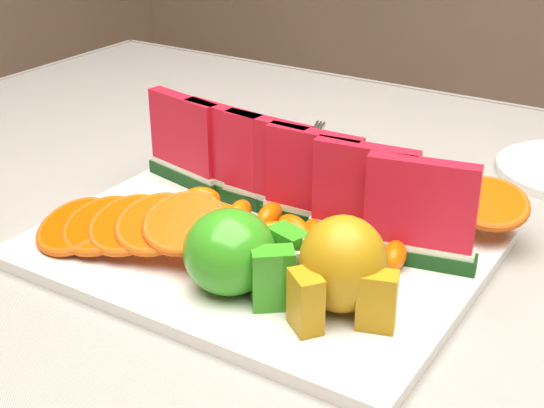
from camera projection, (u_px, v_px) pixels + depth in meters
The scene contains 10 objects.
table at pixel (369, 345), 0.75m from camera, with size 1.40×0.90×0.75m.
tablecloth at pixel (373, 291), 0.73m from camera, with size 1.53×1.03×0.20m.
platter at pixel (258, 247), 0.71m from camera, with size 0.40×0.30×0.01m.
apple_cluster at pixel (238, 255), 0.62m from camera, with size 0.11×0.09×0.07m.
pear_cluster at pixel (343, 268), 0.59m from camera, with size 0.10×0.10×0.08m.
fork at pixel (287, 146), 0.95m from camera, with size 0.07×0.19×0.00m.
watermelon_row at pixel (289, 175), 0.73m from camera, with size 0.39×0.07×0.10m.
orange_fan_front at pixel (129, 224), 0.68m from camera, with size 0.20×0.12×0.05m.
orange_fan_back at pixel (351, 179), 0.78m from camera, with size 0.38×0.10×0.05m.
tangerine_segments at pixel (288, 227), 0.71m from camera, with size 0.25×0.07×0.02m.
Camera 1 is at (0.25, -0.58, 1.11)m, focal length 50.00 mm.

